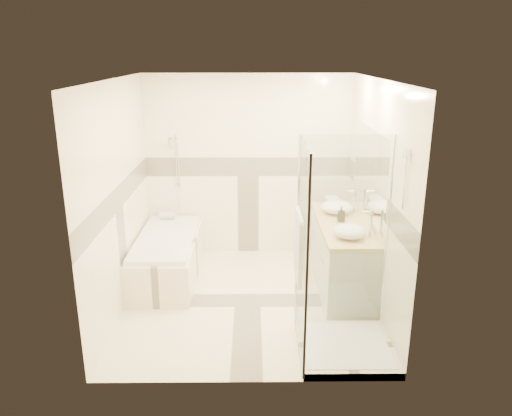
{
  "coord_description": "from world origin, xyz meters",
  "views": [
    {
      "loc": [
        0.05,
        -5.21,
        2.78
      ],
      "look_at": [
        0.1,
        0.25,
        1.05
      ],
      "focal_mm": 35.0,
      "sensor_mm": 36.0,
      "label": 1
    }
  ],
  "objects_px": {
    "vessel_sink_near": "(337,207)",
    "vessel_sink_far": "(350,231)",
    "bathtub": "(167,254)",
    "amenity_bottle_b": "(341,216)",
    "shower_enclosure": "(334,301)",
    "amenity_bottle_a": "(341,214)",
    "vanity": "(341,256)"
  },
  "relations": [
    {
      "from": "vanity",
      "to": "shower_enclosure",
      "type": "relative_size",
      "value": 0.79
    },
    {
      "from": "amenity_bottle_b",
      "to": "amenity_bottle_a",
      "type": "bearing_deg",
      "value": -90.0
    },
    {
      "from": "vessel_sink_near",
      "to": "vessel_sink_far",
      "type": "xyz_separation_m",
      "value": [
        0.0,
        -0.85,
        -0.01
      ]
    },
    {
      "from": "shower_enclosure",
      "to": "vessel_sink_far",
      "type": "height_order",
      "value": "shower_enclosure"
    },
    {
      "from": "amenity_bottle_a",
      "to": "vanity",
      "type": "bearing_deg",
      "value": -67.41
    },
    {
      "from": "vanity",
      "to": "bathtub",
      "type": "bearing_deg",
      "value": 170.75
    },
    {
      "from": "bathtub",
      "to": "shower_enclosure",
      "type": "relative_size",
      "value": 0.83
    },
    {
      "from": "vessel_sink_near",
      "to": "amenity_bottle_b",
      "type": "bearing_deg",
      "value": -90.0
    },
    {
      "from": "vessel_sink_far",
      "to": "amenity_bottle_b",
      "type": "relative_size",
      "value": 2.72
    },
    {
      "from": "shower_enclosure",
      "to": "amenity_bottle_a",
      "type": "relative_size",
      "value": 11.13
    },
    {
      "from": "vessel_sink_far",
      "to": "amenity_bottle_b",
      "type": "bearing_deg",
      "value": 90.0
    },
    {
      "from": "shower_enclosure",
      "to": "vessel_sink_near",
      "type": "distance_m",
      "value": 1.71
    },
    {
      "from": "shower_enclosure",
      "to": "amenity_bottle_a",
      "type": "distance_m",
      "value": 1.42
    },
    {
      "from": "bathtub",
      "to": "vessel_sink_far",
      "type": "xyz_separation_m",
      "value": [
        2.13,
        -0.83,
        0.61
      ]
    },
    {
      "from": "bathtub",
      "to": "vessel_sink_far",
      "type": "distance_m",
      "value": 2.37
    },
    {
      "from": "bathtub",
      "to": "vessel_sink_near",
      "type": "height_order",
      "value": "vessel_sink_near"
    },
    {
      "from": "vanity",
      "to": "vessel_sink_far",
      "type": "bearing_deg",
      "value": -92.38
    },
    {
      "from": "bathtub",
      "to": "amenity_bottle_a",
      "type": "xyz_separation_m",
      "value": [
        2.13,
        -0.3,
        0.63
      ]
    },
    {
      "from": "bathtub",
      "to": "amenity_bottle_a",
      "type": "bearing_deg",
      "value": -8.07
    },
    {
      "from": "bathtub",
      "to": "amenity_bottle_a",
      "type": "relative_size",
      "value": 9.28
    },
    {
      "from": "amenity_bottle_b",
      "to": "vanity",
      "type": "bearing_deg",
      "value": -73.11
    },
    {
      "from": "vessel_sink_near",
      "to": "amenity_bottle_a",
      "type": "height_order",
      "value": "amenity_bottle_a"
    },
    {
      "from": "bathtub",
      "to": "vessel_sink_near",
      "type": "bearing_deg",
      "value": 0.51
    },
    {
      "from": "vanity",
      "to": "amenity_bottle_b",
      "type": "height_order",
      "value": "amenity_bottle_b"
    },
    {
      "from": "bathtub",
      "to": "amenity_bottle_b",
      "type": "xyz_separation_m",
      "value": [
        2.13,
        -0.28,
        0.61
      ]
    },
    {
      "from": "bathtub",
      "to": "amenity_bottle_a",
      "type": "distance_m",
      "value": 2.24
    },
    {
      "from": "amenity_bottle_a",
      "to": "bathtub",
      "type": "bearing_deg",
      "value": 171.93
    },
    {
      "from": "vessel_sink_near",
      "to": "vessel_sink_far",
      "type": "bearing_deg",
      "value": -90.0
    },
    {
      "from": "shower_enclosure",
      "to": "vessel_sink_far",
      "type": "distance_m",
      "value": 0.93
    },
    {
      "from": "vessel_sink_near",
      "to": "amenity_bottle_b",
      "type": "height_order",
      "value": "vessel_sink_near"
    },
    {
      "from": "vessel_sink_near",
      "to": "bathtub",
      "type": "bearing_deg",
      "value": -179.49
    },
    {
      "from": "amenity_bottle_a",
      "to": "amenity_bottle_b",
      "type": "distance_m",
      "value": 0.03
    }
  ]
}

